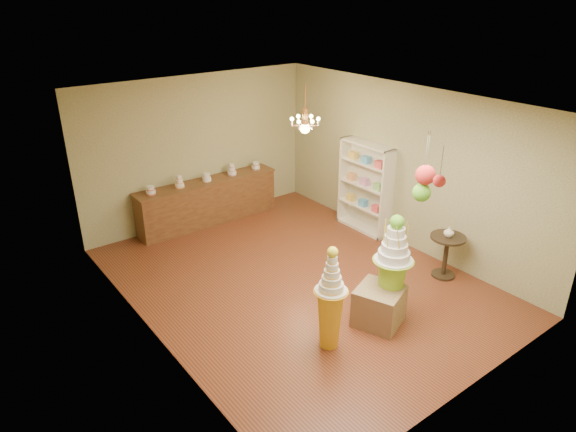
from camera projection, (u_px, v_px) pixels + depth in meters
floor at (297, 281)px, 8.62m from camera, size 6.50×6.50×0.00m
ceiling at (298, 102)px, 7.39m from camera, size 6.50×6.50×0.00m
wall_back at (198, 150)px, 10.37m from camera, size 5.00×0.04×3.00m
wall_front at (480, 287)px, 5.65m from camera, size 5.00×0.04×3.00m
wall_left at (146, 243)px, 6.63m from camera, size 0.04×6.50×3.00m
wall_right at (405, 167)px, 9.39m from camera, size 0.04×6.50×3.00m
pedestal_green at (392, 276)px, 7.38m from camera, size 0.72×0.72×1.68m
pedestal_orange at (330, 309)px, 6.86m from camera, size 0.44×0.44×1.52m
burlap_riser at (379, 306)px, 7.45m from camera, size 0.82×0.82×0.57m
sideboard at (208, 201)px, 10.58m from camera, size 3.04×0.54×1.16m
shelving_unit at (365, 187)px, 10.13m from camera, size 0.33×1.20×1.80m
round_table at (446, 251)px, 8.59m from camera, size 0.77×0.77×0.75m
vase at (449, 232)px, 8.44m from camera, size 0.18×0.18×0.17m
pom_red_left at (425, 175)px, 6.18m from camera, size 0.25×0.25×0.67m
pom_green_mid at (422, 192)px, 6.27m from camera, size 0.23×0.23×0.89m
pom_red_right at (439, 181)px, 5.56m from camera, size 0.14×0.14×0.47m
chandelier at (305, 125)px, 8.97m from camera, size 0.71×0.71×0.85m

